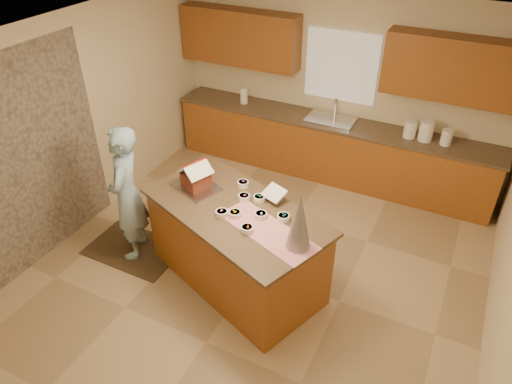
# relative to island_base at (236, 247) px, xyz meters

# --- Properties ---
(floor) EXTENTS (5.50, 5.50, 0.00)m
(floor) POSITION_rel_island_base_xyz_m (0.15, 0.19, -0.48)
(floor) COLOR tan
(floor) RESTS_ON ground
(ceiling) EXTENTS (5.50, 5.50, 0.00)m
(ceiling) POSITION_rel_island_base_xyz_m (0.15, 0.19, 2.22)
(ceiling) COLOR silver
(ceiling) RESTS_ON floor
(wall_back) EXTENTS (5.50, 5.50, 0.00)m
(wall_back) POSITION_rel_island_base_xyz_m (0.15, 2.94, 0.87)
(wall_back) COLOR beige
(wall_back) RESTS_ON floor
(wall_left) EXTENTS (5.50, 5.50, 0.00)m
(wall_left) POSITION_rel_island_base_xyz_m (-2.35, 0.19, 0.87)
(wall_left) COLOR beige
(wall_left) RESTS_ON floor
(stone_accent) EXTENTS (0.00, 2.50, 2.50)m
(stone_accent) POSITION_rel_island_base_xyz_m (-2.33, -0.61, 0.77)
(stone_accent) COLOR gray
(stone_accent) RESTS_ON wall_left
(window_curtain) EXTENTS (1.05, 0.03, 1.00)m
(window_curtain) POSITION_rel_island_base_xyz_m (0.15, 2.91, 1.17)
(window_curtain) COLOR white
(window_curtain) RESTS_ON wall_back
(back_counter_base) EXTENTS (4.80, 0.60, 0.88)m
(back_counter_base) POSITION_rel_island_base_xyz_m (0.15, 2.64, -0.04)
(back_counter_base) COLOR #9C5120
(back_counter_base) RESTS_ON floor
(back_counter_top) EXTENTS (4.85, 0.63, 0.04)m
(back_counter_top) POSITION_rel_island_base_xyz_m (0.15, 2.64, 0.42)
(back_counter_top) COLOR brown
(back_counter_top) RESTS_ON back_counter_base
(upper_cabinet_left) EXTENTS (1.85, 0.35, 0.80)m
(upper_cabinet_left) POSITION_rel_island_base_xyz_m (-1.40, 2.76, 1.42)
(upper_cabinet_left) COLOR brown
(upper_cabinet_left) RESTS_ON wall_back
(upper_cabinet_right) EXTENTS (1.85, 0.35, 0.80)m
(upper_cabinet_right) POSITION_rel_island_base_xyz_m (1.70, 2.76, 1.42)
(upper_cabinet_right) COLOR brown
(upper_cabinet_right) RESTS_ON wall_back
(sink) EXTENTS (0.70, 0.45, 0.12)m
(sink) POSITION_rel_island_base_xyz_m (0.15, 2.64, 0.41)
(sink) COLOR silver
(sink) RESTS_ON back_counter_top
(faucet) EXTENTS (0.03, 0.03, 0.28)m
(faucet) POSITION_rel_island_base_xyz_m (0.15, 2.82, 0.58)
(faucet) COLOR silver
(faucet) RESTS_ON back_counter_top
(island_base) EXTENTS (2.18, 1.62, 0.96)m
(island_base) POSITION_rel_island_base_xyz_m (0.00, 0.00, 0.00)
(island_base) COLOR #9C5120
(island_base) RESTS_ON floor
(island_top) EXTENTS (2.30, 1.73, 0.04)m
(island_top) POSITION_rel_island_base_xyz_m (0.00, -0.00, 0.50)
(island_top) COLOR brown
(island_top) RESTS_ON island_base
(table_runner) EXTENTS (1.16, 0.76, 0.01)m
(table_runner) POSITION_rel_island_base_xyz_m (0.46, -0.18, 0.53)
(table_runner) COLOR #B80D1E
(table_runner) RESTS_ON island_top
(baking_tray) EXTENTS (0.60, 0.53, 0.03)m
(baking_tray) POSITION_rel_island_base_xyz_m (-0.58, 0.16, 0.54)
(baking_tray) COLOR silver
(baking_tray) RESTS_ON island_top
(cookbook) EXTENTS (0.29, 0.26, 0.10)m
(cookbook) POSITION_rel_island_base_xyz_m (0.30, 0.33, 0.62)
(cookbook) COLOR white
(cookbook) RESTS_ON island_top
(tinsel_tree) EXTENTS (0.31, 0.31, 0.60)m
(tinsel_tree) POSITION_rel_island_base_xyz_m (0.81, -0.25, 0.82)
(tinsel_tree) COLOR silver
(tinsel_tree) RESTS_ON island_top
(rug) EXTENTS (1.15, 0.75, 0.01)m
(rug) POSITION_rel_island_base_xyz_m (-1.40, -0.13, -0.47)
(rug) COLOR black
(rug) RESTS_ON floor
(boy) EXTENTS (0.62, 0.73, 1.69)m
(boy) POSITION_rel_island_base_xyz_m (-1.35, -0.13, 0.38)
(boy) COLOR #8CAEC7
(boy) RESTS_ON rug
(canister_a) EXTENTS (0.17, 0.17, 0.23)m
(canister_a) POSITION_rel_island_base_xyz_m (1.28, 2.64, 0.56)
(canister_a) COLOR white
(canister_a) RESTS_ON back_counter_top
(canister_b) EXTENTS (0.19, 0.19, 0.27)m
(canister_b) POSITION_rel_island_base_xyz_m (1.49, 2.64, 0.58)
(canister_b) COLOR white
(canister_b) RESTS_ON back_counter_top
(canister_c) EXTENTS (0.15, 0.15, 0.21)m
(canister_c) POSITION_rel_island_base_xyz_m (1.76, 2.64, 0.55)
(canister_c) COLOR white
(canister_c) RESTS_ON back_counter_top
(paper_towel) EXTENTS (0.12, 0.12, 0.25)m
(paper_towel) POSITION_rel_island_base_xyz_m (-1.28, 2.64, 0.57)
(paper_towel) COLOR white
(paper_towel) RESTS_ON back_counter_top
(gingerbread_house) EXTENTS (0.39, 0.39, 0.31)m
(gingerbread_house) POSITION_rel_island_base_xyz_m (-0.58, 0.16, 0.67)
(gingerbread_house) COLOR maroon
(gingerbread_house) RESTS_ON baking_tray
(candy_bowls) EXTENTS (0.79, 0.83, 0.06)m
(candy_bowls) POSITION_rel_island_base_xyz_m (0.14, 0.05, 0.55)
(candy_bowls) COLOR #ED4E29
(candy_bowls) RESTS_ON island_top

